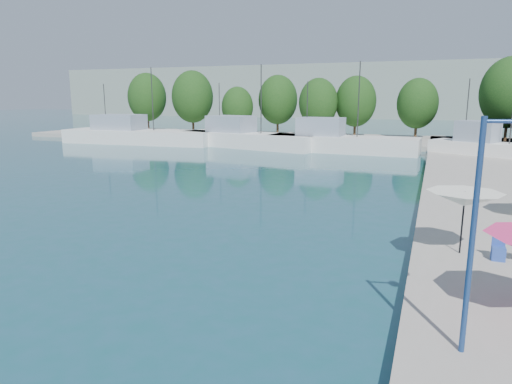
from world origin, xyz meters
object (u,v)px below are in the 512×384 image
at_px(trawler_04, 491,150).
at_px(umbrella_white, 465,199).
at_px(trawler_01, 137,135).
at_px(trawler_03, 338,143).
at_px(street_lamp, 494,193).
at_px(trawler_02, 246,139).

height_order(trawler_04, umbrella_white, trawler_04).
distance_m(trawler_01, trawler_03, 27.04).
bearing_deg(street_lamp, umbrella_white, 77.85).
height_order(trawler_03, trawler_04, same).
relative_size(trawler_03, umbrella_white, 6.57).
height_order(trawler_02, trawler_04, same).
distance_m(trawler_01, trawler_04, 42.27).
xyz_separation_m(trawler_04, street_lamp, (-4.01, -38.44, 3.01)).
bearing_deg(trawler_02, trawler_03, 8.73).
relative_size(trawler_03, street_lamp, 3.32).
bearing_deg(trawler_01, trawler_04, -7.02).
height_order(trawler_02, umbrella_white, trawler_02).
relative_size(trawler_01, trawler_04, 1.75).
xyz_separation_m(trawler_04, umbrella_white, (-4.06, -31.59, 1.47)).
distance_m(trawler_03, umbrella_white, 35.87).
height_order(trawler_04, street_lamp, trawler_04).
bearing_deg(trawler_01, trawler_03, -3.76).
bearing_deg(trawler_03, trawler_01, -177.71).
bearing_deg(umbrella_white, street_lamp, -89.53).
distance_m(trawler_03, trawler_04, 15.36).
relative_size(trawler_02, trawler_04, 1.55).
bearing_deg(trawler_01, street_lamp, -50.53).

